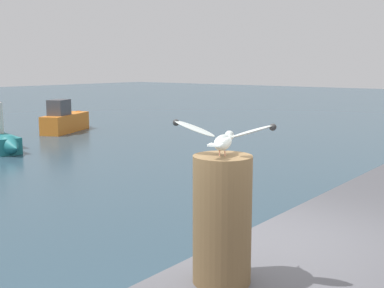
% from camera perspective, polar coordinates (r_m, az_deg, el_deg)
% --- Properties ---
extents(mooring_post, '(0.38, 0.38, 0.85)m').
position_cam_1_polar(mooring_post, '(3.25, 3.49, -8.71)').
color(mooring_post, brown).
rests_on(mooring_post, harbor_quay).
extents(seagull, '(0.39, 0.67, 0.22)m').
position_cam_1_polar(seagull, '(3.13, 3.61, 0.83)').
color(seagull, tan).
rests_on(seagull, mooring_post).
extents(boat_orange, '(3.56, 2.21, 1.47)m').
position_cam_1_polar(boat_orange, '(22.85, -14.15, 2.71)').
color(boat_orange, orange).
rests_on(boat_orange, ground_plane).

